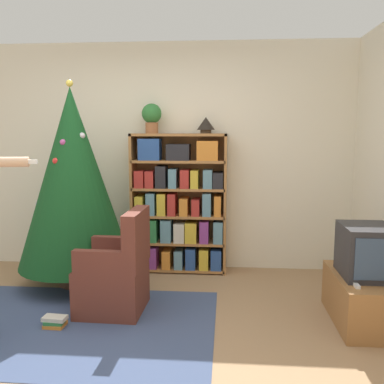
# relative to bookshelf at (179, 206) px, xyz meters

# --- Properties ---
(ground_plane) EXTENTS (14.00, 14.00, 0.00)m
(ground_plane) POSITION_rel_bookshelf_xyz_m (-0.32, -1.80, -0.76)
(ground_plane) COLOR #9E7A56
(wall_back) EXTENTS (8.00, 0.10, 2.60)m
(wall_back) POSITION_rel_bookshelf_xyz_m (-0.32, 0.22, 0.54)
(wall_back) COLOR silver
(wall_back) RESTS_ON ground_plane
(area_rug) EXTENTS (2.71, 1.66, 0.01)m
(area_rug) POSITION_rel_bookshelf_xyz_m (-0.90, -1.49, -0.76)
(area_rug) COLOR #3D4C70
(area_rug) RESTS_ON ground_plane
(bookshelf) EXTENTS (1.08, 0.29, 1.58)m
(bookshelf) POSITION_rel_bookshelf_xyz_m (0.00, 0.00, 0.00)
(bookshelf) COLOR #A8703D
(bookshelf) RESTS_ON ground_plane
(tv_stand) EXTENTS (0.49, 0.86, 0.41)m
(tv_stand) POSITION_rel_bookshelf_xyz_m (1.69, -1.23, -0.56)
(tv_stand) COLOR #996638
(tv_stand) RESTS_ON ground_plane
(television) EXTENTS (0.40, 0.49, 0.43)m
(television) POSITION_rel_bookshelf_xyz_m (1.69, -1.23, -0.14)
(television) COLOR #28282D
(television) RESTS_ON tv_stand
(game_remote) EXTENTS (0.04, 0.12, 0.02)m
(game_remote) POSITION_rel_bookshelf_xyz_m (1.54, -1.49, -0.34)
(game_remote) COLOR white
(game_remote) RESTS_ON tv_stand
(christmas_tree) EXTENTS (1.15, 1.15, 2.10)m
(christmas_tree) POSITION_rel_bookshelf_xyz_m (-1.02, -0.54, 0.36)
(christmas_tree) COLOR #4C3323
(christmas_tree) RESTS_ON ground_plane
(armchair) EXTENTS (0.59, 0.58, 0.92)m
(armchair) POSITION_rel_bookshelf_xyz_m (-0.43, -1.16, -0.44)
(armchair) COLOR brown
(armchair) RESTS_ON ground_plane
(potted_plant) EXTENTS (0.22, 0.22, 0.33)m
(potted_plant) POSITION_rel_bookshelf_xyz_m (-0.30, 0.01, 1.00)
(potted_plant) COLOR #935B38
(potted_plant) RESTS_ON bookshelf
(table_lamp) EXTENTS (0.20, 0.20, 0.18)m
(table_lamp) POSITION_rel_bookshelf_xyz_m (0.30, 0.01, 0.91)
(table_lamp) COLOR #473828
(table_lamp) RESTS_ON bookshelf
(book_pile_near_tree) EXTENTS (0.20, 0.17, 0.05)m
(book_pile_near_tree) POSITION_rel_bookshelf_xyz_m (-0.59, -0.93, -0.74)
(book_pile_near_tree) COLOR gold
(book_pile_near_tree) RESTS_ON ground_plane
(book_pile_by_chair) EXTENTS (0.20, 0.15, 0.09)m
(book_pile_by_chair) POSITION_rel_bookshelf_xyz_m (-0.86, -1.53, -0.72)
(book_pile_by_chair) COLOR orange
(book_pile_by_chair) RESTS_ON ground_plane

